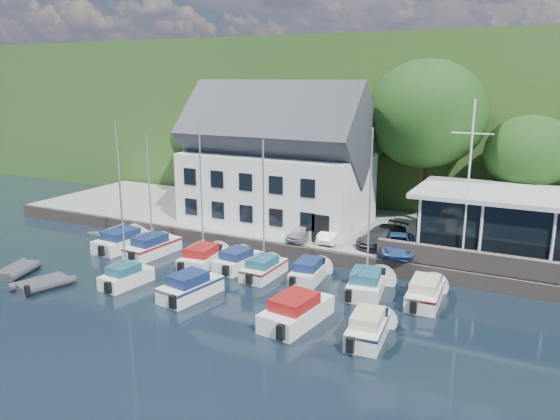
{
  "coord_description": "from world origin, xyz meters",
  "views": [
    {
      "loc": [
        12.56,
        -21.49,
        12.38
      ],
      "look_at": [
        -2.9,
        9.0,
        3.96
      ],
      "focal_mm": 35.0,
      "sensor_mm": 36.0,
      "label": 1
    }
  ],
  "objects_px": {
    "car_silver": "(302,232)",
    "boat_r2_2": "(190,285)",
    "car_white": "(335,232)",
    "dinghy_1": "(42,282)",
    "boat_r1_4": "(264,214)",
    "boat_r1_6": "(369,220)",
    "car_blue": "(398,244)",
    "boat_r2_1": "(122,219)",
    "boat_r1_1": "(150,192)",
    "harbor_building": "(277,167)",
    "club_pavilion": "(520,224)",
    "dinghy_0": "(18,269)",
    "boat_r2_3": "(297,308)",
    "boat_r1_5": "(309,269)",
    "boat_r2_4": "(369,325)",
    "boat_r1_7": "(426,290)",
    "flagpole": "(468,183)",
    "boat_r1_3": "(238,259)",
    "car_dgrey": "(382,236)",
    "boat_r1_0": "(120,187)",
    "boat_r1_2": "(202,202)"
  },
  "relations": [
    {
      "from": "boat_r1_0",
      "to": "boat_r2_3",
      "type": "bearing_deg",
      "value": -13.02
    },
    {
      "from": "car_white",
      "to": "boat_r1_5",
      "type": "xyz_separation_m",
      "value": [
        0.42,
        -5.48,
        -0.94
      ]
    },
    {
      "from": "harbor_building",
      "to": "car_dgrey",
      "type": "xyz_separation_m",
      "value": [
        9.52,
        -2.63,
        -3.69
      ]
    },
    {
      "from": "harbor_building",
      "to": "club_pavilion",
      "type": "distance_m",
      "value": 18.15
    },
    {
      "from": "flagpole",
      "to": "boat_r2_3",
      "type": "distance_m",
      "value": 13.53
    },
    {
      "from": "boat_r1_6",
      "to": "boat_r1_5",
      "type": "bearing_deg",
      "value": 164.47
    },
    {
      "from": "boat_r1_1",
      "to": "boat_r1_5",
      "type": "relative_size",
      "value": 1.73
    },
    {
      "from": "dinghy_1",
      "to": "boat_r1_1",
      "type": "bearing_deg",
      "value": 95.19
    },
    {
      "from": "harbor_building",
      "to": "boat_r2_2",
      "type": "xyz_separation_m",
      "value": [
        1.73,
        -14.18,
        -4.6
      ]
    },
    {
      "from": "boat_r1_6",
      "to": "boat_r2_1",
      "type": "distance_m",
      "value": 14.45
    },
    {
      "from": "car_silver",
      "to": "boat_r2_4",
      "type": "bearing_deg",
      "value": -47.81
    },
    {
      "from": "boat_r1_3",
      "to": "dinghy_0",
      "type": "bearing_deg",
      "value": -141.56
    },
    {
      "from": "dinghy_0",
      "to": "boat_r2_3",
      "type": "bearing_deg",
      "value": -11.61
    },
    {
      "from": "boat_r1_5",
      "to": "dinghy_0",
      "type": "bearing_deg",
      "value": -161.15
    },
    {
      "from": "boat_r1_6",
      "to": "boat_r2_4",
      "type": "xyz_separation_m",
      "value": [
        1.9,
        -5.49,
        -3.66
      ]
    },
    {
      "from": "car_blue",
      "to": "dinghy_1",
      "type": "height_order",
      "value": "car_blue"
    },
    {
      "from": "boat_r2_4",
      "to": "harbor_building",
      "type": "bearing_deg",
      "value": 125.04
    },
    {
      "from": "flagpole",
      "to": "boat_r2_3",
      "type": "height_order",
      "value": "flagpole"
    },
    {
      "from": "club_pavilion",
      "to": "dinghy_1",
      "type": "height_order",
      "value": "club_pavilion"
    },
    {
      "from": "boat_r2_1",
      "to": "boat_r1_1",
      "type": "bearing_deg",
      "value": 121.01
    },
    {
      "from": "boat_r1_4",
      "to": "dinghy_1",
      "type": "bearing_deg",
      "value": -143.42
    },
    {
      "from": "car_blue",
      "to": "boat_r1_5",
      "type": "xyz_separation_m",
      "value": [
        -4.31,
        -4.63,
        -0.99
      ]
    },
    {
      "from": "boat_r1_1",
      "to": "boat_r1_7",
      "type": "xyz_separation_m",
      "value": [
        19.09,
        0.43,
        -3.88
      ]
    },
    {
      "from": "boat_r1_4",
      "to": "boat_r2_1",
      "type": "distance_m",
      "value": 8.44
    },
    {
      "from": "boat_r1_7",
      "to": "boat_r2_3",
      "type": "distance_m",
      "value": 7.81
    },
    {
      "from": "car_dgrey",
      "to": "dinghy_1",
      "type": "relative_size",
      "value": 1.41
    },
    {
      "from": "dinghy_1",
      "to": "club_pavilion",
      "type": "bearing_deg",
      "value": 51.6
    },
    {
      "from": "boat_r1_2",
      "to": "boat_r2_2",
      "type": "xyz_separation_m",
      "value": [
        2.4,
        -4.76,
        -3.62
      ]
    },
    {
      "from": "boat_r1_4",
      "to": "boat_r1_7",
      "type": "xyz_separation_m",
      "value": [
        9.99,
        0.66,
        -3.38
      ]
    },
    {
      "from": "club_pavilion",
      "to": "car_white",
      "type": "relative_size",
      "value": 3.51
    },
    {
      "from": "boat_r1_0",
      "to": "car_dgrey",
      "type": "bearing_deg",
      "value": 24.99
    },
    {
      "from": "flagpole",
      "to": "boat_r2_2",
      "type": "xyz_separation_m",
      "value": [
        -13.32,
        -10.4,
        -5.28
      ]
    },
    {
      "from": "boat_r1_0",
      "to": "boat_r1_1",
      "type": "height_order",
      "value": "boat_r1_0"
    },
    {
      "from": "boat_r1_7",
      "to": "boat_r1_6",
      "type": "bearing_deg",
      "value": -179.03
    },
    {
      "from": "boat_r1_0",
      "to": "car_white",
      "type": "bearing_deg",
      "value": 27.44
    },
    {
      "from": "boat_r1_1",
      "to": "boat_r2_2",
      "type": "xyz_separation_m",
      "value": [
        6.91,
        -5.02,
        -3.84
      ]
    },
    {
      "from": "car_silver",
      "to": "boat_r2_2",
      "type": "height_order",
      "value": "car_silver"
    },
    {
      "from": "car_silver",
      "to": "boat_r2_4",
      "type": "xyz_separation_m",
      "value": [
        8.35,
        -10.54,
        -0.82
      ]
    },
    {
      "from": "car_dgrey",
      "to": "boat_r1_1",
      "type": "xyz_separation_m",
      "value": [
        -14.7,
        -6.53,
        2.94
      ]
    },
    {
      "from": "car_white",
      "to": "dinghy_1",
      "type": "xyz_separation_m",
      "value": [
        -13.26,
        -14.01,
        -1.24
      ]
    },
    {
      "from": "boat_r1_6",
      "to": "car_blue",
      "type": "bearing_deg",
      "value": 75.28
    },
    {
      "from": "club_pavilion",
      "to": "boat_r1_7",
      "type": "distance_m",
      "value": 9.49
    },
    {
      "from": "car_silver",
      "to": "boat_r1_2",
      "type": "bearing_deg",
      "value": -127.12
    },
    {
      "from": "boat_r1_1",
      "to": "boat_r2_4",
      "type": "bearing_deg",
      "value": -12.37
    },
    {
      "from": "boat_r1_0",
      "to": "boat_r1_1",
      "type": "bearing_deg",
      "value": 1.49
    },
    {
      "from": "car_white",
      "to": "flagpole",
      "type": "height_order",
      "value": "flagpole"
    },
    {
      "from": "boat_r1_2",
      "to": "dinghy_0",
      "type": "xyz_separation_m",
      "value": [
        -9.71,
        -6.74,
        -4.02
      ]
    },
    {
      "from": "boat_r1_5",
      "to": "dinghy_1",
      "type": "xyz_separation_m",
      "value": [
        -13.69,
        -8.53,
        -0.31
      ]
    },
    {
      "from": "club_pavilion",
      "to": "boat_r1_3",
      "type": "bearing_deg",
      "value": -152.93
    },
    {
      "from": "boat_r1_3",
      "to": "flagpole",
      "type": "bearing_deg",
      "value": 27.88
    }
  ]
}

